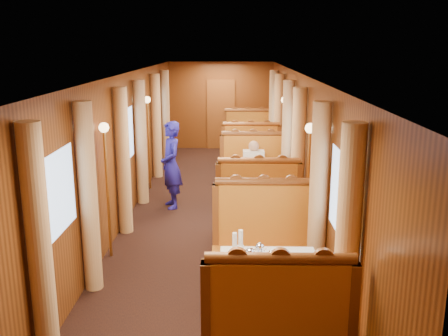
{
  "coord_description": "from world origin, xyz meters",
  "views": [
    {
      "loc": [
        0.36,
        -8.43,
        2.98
      ],
      "look_at": [
        0.22,
        -0.66,
        1.05
      ],
      "focal_mm": 40.0,
      "sensor_mm": 36.0,
      "label": 1
    }
  ],
  "objects_px": {
    "banquette_far_aft": "(248,144)",
    "banquette_far_fwd": "(250,161)",
    "banquette_near_aft": "(263,250)",
    "steward": "(171,165)",
    "banquette_mid_fwd": "(258,212)",
    "teapot_left": "(250,258)",
    "passenger": "(254,165)",
    "table_far": "(249,154)",
    "table_mid": "(255,196)",
    "table_near": "(268,292)",
    "fruit_plate": "(299,264)",
    "teapot_back": "(260,252)",
    "banquette_mid_aft": "(253,178)",
    "teapot_right": "(272,258)",
    "rose_vase_mid": "(255,166)",
    "tea_tray": "(262,260)",
    "rose_vase_far": "(248,132)"
  },
  "relations": [
    {
      "from": "banquette_mid_aft",
      "to": "rose_vase_mid",
      "type": "height_order",
      "value": "banquette_mid_aft"
    },
    {
      "from": "banquette_near_aft",
      "to": "banquette_mid_fwd",
      "type": "relative_size",
      "value": 1.0
    },
    {
      "from": "teapot_right",
      "to": "rose_vase_far",
      "type": "xyz_separation_m",
      "value": [
        -0.05,
        7.08,
        0.12
      ]
    },
    {
      "from": "banquette_near_aft",
      "to": "banquette_far_fwd",
      "type": "height_order",
      "value": "same"
    },
    {
      "from": "fruit_plate",
      "to": "steward",
      "type": "relative_size",
      "value": 0.14
    },
    {
      "from": "table_near",
      "to": "table_far",
      "type": "bearing_deg",
      "value": 90.0
    },
    {
      "from": "banquette_near_aft",
      "to": "rose_vase_mid",
      "type": "relative_size",
      "value": 3.72
    },
    {
      "from": "banquette_near_aft",
      "to": "rose_vase_far",
      "type": "height_order",
      "value": "banquette_near_aft"
    },
    {
      "from": "table_near",
      "to": "teapot_back",
      "type": "relative_size",
      "value": 6.46
    },
    {
      "from": "table_mid",
      "to": "passenger",
      "type": "bearing_deg",
      "value": 90.0
    },
    {
      "from": "banquette_near_aft",
      "to": "steward",
      "type": "relative_size",
      "value": 0.82
    },
    {
      "from": "banquette_far_aft",
      "to": "tea_tray",
      "type": "bearing_deg",
      "value": -90.57
    },
    {
      "from": "banquette_mid_fwd",
      "to": "teapot_left",
      "type": "relative_size",
      "value": 8.1
    },
    {
      "from": "table_mid",
      "to": "rose_vase_mid",
      "type": "height_order",
      "value": "rose_vase_mid"
    },
    {
      "from": "table_far",
      "to": "fruit_plate",
      "type": "distance_m",
      "value": 7.16
    },
    {
      "from": "tea_tray",
      "to": "teapot_back",
      "type": "height_order",
      "value": "teapot_back"
    },
    {
      "from": "banquette_far_aft",
      "to": "passenger",
      "type": "distance_m",
      "value": 3.74
    },
    {
      "from": "rose_vase_mid",
      "to": "teapot_back",
      "type": "bearing_deg",
      "value": -91.38
    },
    {
      "from": "banquette_far_aft",
      "to": "rose_vase_far",
      "type": "xyz_separation_m",
      "value": [
        -0.03,
        -1.02,
        0.5
      ]
    },
    {
      "from": "banquette_mid_aft",
      "to": "rose_vase_far",
      "type": "bearing_deg",
      "value": 90.7
    },
    {
      "from": "banquette_near_aft",
      "to": "teapot_left",
      "type": "bearing_deg",
      "value": -100.62
    },
    {
      "from": "rose_vase_far",
      "to": "steward",
      "type": "distance_m",
      "value": 3.35
    },
    {
      "from": "banquette_far_aft",
      "to": "banquette_far_fwd",
      "type": "bearing_deg",
      "value": -90.0
    },
    {
      "from": "steward",
      "to": "passenger",
      "type": "xyz_separation_m",
      "value": [
        1.54,
        0.29,
        -0.07
      ]
    },
    {
      "from": "fruit_plate",
      "to": "passenger",
      "type": "bearing_deg",
      "value": 93.85
    },
    {
      "from": "table_far",
      "to": "fruit_plate",
      "type": "xyz_separation_m",
      "value": [
        0.3,
        -7.14,
        0.39
      ]
    },
    {
      "from": "rose_vase_far",
      "to": "passenger",
      "type": "distance_m",
      "value": 2.71
    },
    {
      "from": "table_far",
      "to": "teapot_right",
      "type": "distance_m",
      "value": 7.1
    },
    {
      "from": "steward",
      "to": "fruit_plate",
      "type": "bearing_deg",
      "value": 2.77
    },
    {
      "from": "fruit_plate",
      "to": "banquette_mid_aft",
      "type": "bearing_deg",
      "value": 93.66
    },
    {
      "from": "table_near",
      "to": "table_far",
      "type": "distance_m",
      "value": 7.0
    },
    {
      "from": "teapot_left",
      "to": "teapot_back",
      "type": "height_order",
      "value": "teapot_left"
    },
    {
      "from": "teapot_right",
      "to": "passenger",
      "type": "relative_size",
      "value": 0.18
    },
    {
      "from": "tea_tray",
      "to": "rose_vase_far",
      "type": "xyz_separation_m",
      "value": [
        0.05,
        7.02,
        0.17
      ]
    },
    {
      "from": "table_mid",
      "to": "table_far",
      "type": "xyz_separation_m",
      "value": [
        0.0,
        3.5,
        0.0
      ]
    },
    {
      "from": "teapot_left",
      "to": "teapot_right",
      "type": "relative_size",
      "value": 1.22
    },
    {
      "from": "banquette_mid_aft",
      "to": "steward",
      "type": "height_order",
      "value": "steward"
    },
    {
      "from": "banquette_mid_fwd",
      "to": "fruit_plate",
      "type": "distance_m",
      "value": 2.67
    },
    {
      "from": "banquette_mid_fwd",
      "to": "teapot_left",
      "type": "height_order",
      "value": "banquette_mid_fwd"
    },
    {
      "from": "banquette_far_fwd",
      "to": "teapot_back",
      "type": "bearing_deg",
      "value": -90.96
    },
    {
      "from": "banquette_mid_aft",
      "to": "banquette_far_aft",
      "type": "xyz_separation_m",
      "value": [
        0.0,
        3.5,
        0.0
      ]
    },
    {
      "from": "table_near",
      "to": "banquette_far_aft",
      "type": "distance_m",
      "value": 8.01
    },
    {
      "from": "rose_vase_far",
      "to": "steward",
      "type": "relative_size",
      "value": 0.22
    },
    {
      "from": "tea_tray",
      "to": "passenger",
      "type": "height_order",
      "value": "passenger"
    },
    {
      "from": "banquette_mid_fwd",
      "to": "tea_tray",
      "type": "height_order",
      "value": "banquette_mid_fwd"
    },
    {
      "from": "table_far",
      "to": "table_mid",
      "type": "bearing_deg",
      "value": -90.0
    },
    {
      "from": "passenger",
      "to": "fruit_plate",
      "type": "bearing_deg",
      "value": -86.15
    },
    {
      "from": "tea_tray",
      "to": "steward",
      "type": "xyz_separation_m",
      "value": [
        -1.45,
        4.03,
        0.05
      ]
    },
    {
      "from": "table_mid",
      "to": "banquette_mid_aft",
      "type": "xyz_separation_m",
      "value": [
        0.0,
        1.01,
        0.05
      ]
    },
    {
      "from": "banquette_far_aft",
      "to": "tea_tray",
      "type": "relative_size",
      "value": 3.94
    }
  ]
}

